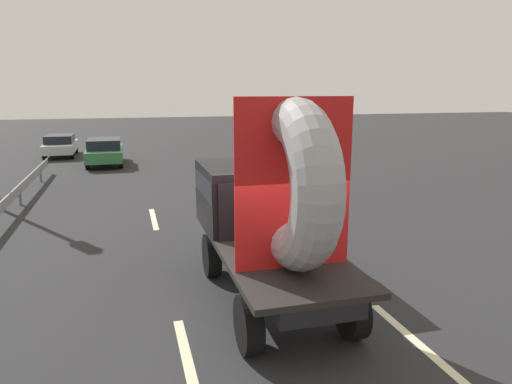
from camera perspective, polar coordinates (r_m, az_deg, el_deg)
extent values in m
plane|color=#28282B|center=(8.67, 2.80, -14.67)|extent=(120.00, 120.00, 0.00)
cylinder|color=black|center=(10.27, -5.34, -7.53)|extent=(0.28, 0.91, 0.91)
cylinder|color=black|center=(10.67, 3.74, -6.72)|extent=(0.28, 0.91, 0.91)
cylinder|color=black|center=(7.44, -0.90, -15.57)|extent=(0.28, 0.91, 0.91)
cylinder|color=black|center=(7.99, 11.36, -13.77)|extent=(0.28, 0.91, 0.91)
cube|color=black|center=(8.94, 1.71, -7.53)|extent=(1.30, 5.12, 0.25)
cube|color=black|center=(10.09, -0.73, -0.48)|extent=(2.00, 2.15, 1.35)
cube|color=black|center=(9.98, -0.66, 1.13)|extent=(2.02, 2.04, 0.44)
cube|color=black|center=(7.92, 4.03, -8.87)|extent=(2.00, 2.97, 0.10)
cube|color=black|center=(9.04, 1.08, -2.16)|extent=(1.80, 0.08, 1.10)
torus|color=#9E9EA3|center=(7.39, 4.58, 0.88)|extent=(0.76, 2.70, 2.70)
cube|color=red|center=(7.39, 4.58, 0.88)|extent=(1.90, 0.03, 2.70)
cylinder|color=black|center=(27.59, -19.17, 4.14)|extent=(0.22, 0.64, 0.64)
cylinder|color=black|center=(27.53, -15.93, 4.33)|extent=(0.22, 0.64, 0.64)
cylinder|color=black|center=(24.93, -19.53, 3.30)|extent=(0.22, 0.64, 0.64)
cylinder|color=black|center=(24.87, -15.95, 3.52)|extent=(0.22, 0.64, 0.64)
cube|color=#33723F|center=(26.18, -17.68, 4.44)|extent=(1.80, 4.20, 0.55)
cube|color=black|center=(26.02, -17.76, 5.55)|extent=(1.62, 2.35, 0.50)
cube|color=gray|center=(16.09, -27.94, -1.27)|extent=(0.06, 17.25, 0.32)
cylinder|color=slate|center=(18.20, -26.45, -0.56)|extent=(0.10, 0.10, 0.55)
cylinder|color=slate|center=(22.37, -24.44, 1.82)|extent=(0.10, 0.10, 0.55)
cube|color=beige|center=(7.55, -8.28, -19.19)|extent=(0.16, 2.44, 0.01)
cube|color=beige|center=(14.97, -12.18, -3.16)|extent=(0.16, 2.47, 0.01)
cube|color=beige|center=(8.33, 18.52, -16.53)|extent=(0.16, 2.58, 0.01)
cube|color=beige|center=(15.37, 1.29, -2.47)|extent=(0.16, 2.96, 0.01)
cylinder|color=black|center=(31.68, -23.40, 4.74)|extent=(0.20, 0.59, 0.59)
cylinder|color=black|center=(31.51, -20.79, 4.92)|extent=(0.20, 0.59, 0.59)
cylinder|color=black|center=(29.23, -24.04, 4.13)|extent=(0.20, 0.59, 0.59)
cylinder|color=black|center=(29.05, -21.22, 4.32)|extent=(0.20, 0.59, 0.59)
cube|color=silver|center=(30.33, -22.40, 5.02)|extent=(1.67, 3.89, 0.51)
cube|color=black|center=(30.18, -22.49, 5.91)|extent=(1.50, 2.18, 0.46)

